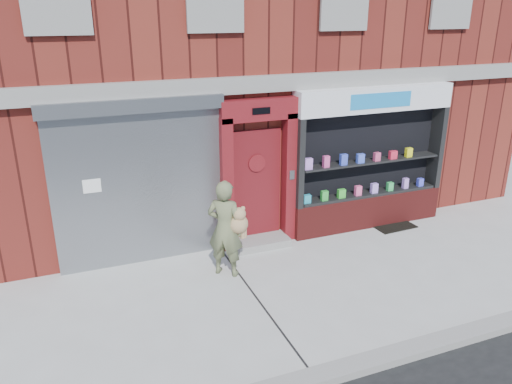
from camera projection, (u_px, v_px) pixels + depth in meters
ground at (337, 278)px, 8.72m from camera, size 80.00×80.00×0.00m
curb at (418, 348)px, 6.83m from camera, size 60.00×0.30×0.12m
building at (225, 28)px, 12.58m from camera, size 12.00×8.16×8.00m
shutter_bay at (138, 173)px, 8.77m from camera, size 3.10×0.30×3.04m
red_door_bay at (258, 174)px, 9.58m from camera, size 1.52×0.58×2.90m
pharmacy_bay at (369, 165)px, 10.44m from camera, size 3.50×0.41×3.00m
woman at (227, 228)px, 8.60m from camera, size 0.77×0.72×1.75m
doormat at (393, 225)px, 10.85m from camera, size 0.91×0.66×0.02m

